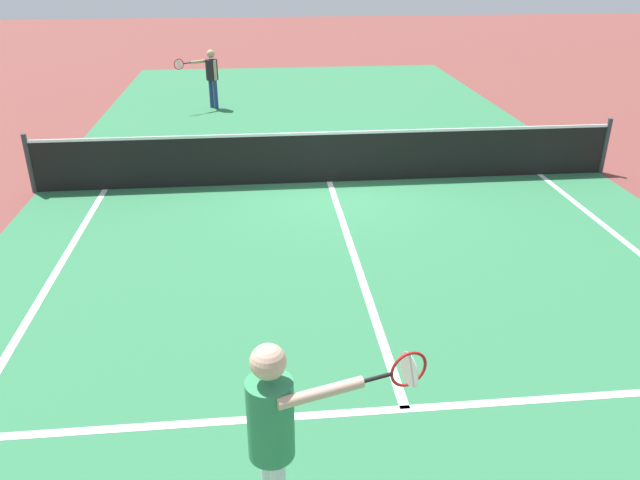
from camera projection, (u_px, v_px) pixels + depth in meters
ground_plane at (329, 182)px, 11.74m from camera, size 60.00×60.00×0.00m
court_surface_inbounds at (329, 182)px, 11.74m from camera, size 10.62×24.40×0.00m
line_service_near at (405, 409)px, 5.98m from camera, size 8.22×0.10×0.01m
line_center_service at (355, 258)px, 8.86m from camera, size 0.10×6.40×0.01m
net at (329, 157)px, 11.53m from camera, size 10.77×0.09×1.07m
player_near at (275, 426)px, 4.20m from camera, size 1.25×0.43×1.75m
player_far at (211, 73)px, 16.64m from camera, size 1.09×0.63×1.54m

